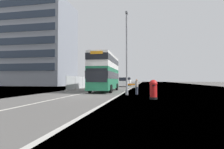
% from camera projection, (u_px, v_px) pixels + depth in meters
% --- Properties ---
extents(ground, '(140.00, 280.00, 0.10)m').
position_uv_depth(ground, '(91.00, 97.00, 17.11)').
color(ground, '#565451').
extents(double_decker_bus, '(3.11, 10.26, 4.83)m').
position_uv_depth(double_decker_bus, '(105.00, 72.00, 24.46)').
color(double_decker_bus, '#1E6B47').
rests_on(double_decker_bus, ground).
extents(lamppost_foreground, '(0.29, 0.70, 8.57)m').
position_uv_depth(lamppost_foreground, '(127.00, 56.00, 18.50)').
color(lamppost_foreground, gray).
rests_on(lamppost_foreground, ground).
extents(red_pillar_postbox, '(0.63, 0.63, 1.55)m').
position_uv_depth(red_pillar_postbox, '(153.00, 89.00, 14.26)').
color(red_pillar_postbox, black).
rests_on(red_pillar_postbox, ground).
extents(roadworks_barrier, '(1.46, 0.64, 1.06)m').
position_uv_depth(roadworks_barrier, '(132.00, 87.00, 23.05)').
color(roadworks_barrier, orange).
rests_on(roadworks_barrier, ground).
extents(construction_site_fence, '(0.44, 27.40, 2.19)m').
position_uv_depth(construction_site_fence, '(93.00, 82.00, 39.25)').
color(construction_site_fence, '#A8AAAD').
rests_on(construction_site_fence, ground).
extents(car_oncoming_near, '(2.08, 4.19, 2.09)m').
position_uv_depth(car_oncoming_near, '(123.00, 82.00, 41.07)').
color(car_oncoming_near, silver).
rests_on(car_oncoming_near, ground).
extents(car_receding_mid, '(2.10, 4.45, 2.23)m').
position_uv_depth(car_receding_mid, '(127.00, 82.00, 50.33)').
color(car_receding_mid, silver).
rests_on(car_receding_mid, ground).
extents(bare_tree_far_verge_near, '(2.73, 3.16, 4.52)m').
position_uv_depth(bare_tree_far_verge_near, '(88.00, 78.00, 62.10)').
color(bare_tree_far_verge_near, '#4C3D2D').
rests_on(bare_tree_far_verge_near, ground).
extents(bare_tree_far_verge_mid, '(2.51, 2.71, 5.30)m').
position_uv_depth(bare_tree_far_verge_mid, '(103.00, 77.00, 69.82)').
color(bare_tree_far_verge_mid, '#4C3D2D').
rests_on(bare_tree_far_verge_mid, ground).
extents(pedestrian_at_kerb, '(0.34, 0.34, 1.63)m').
position_uv_depth(pedestrian_at_kerb, '(137.00, 87.00, 18.93)').
color(pedestrian_at_kerb, '#2D3342').
rests_on(pedestrian_at_kerb, ground).
extents(backdrop_office_block, '(24.23, 12.58, 22.46)m').
position_uv_depth(backdrop_office_block, '(29.00, 45.00, 50.47)').
color(backdrop_office_block, gray).
rests_on(backdrop_office_block, ground).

